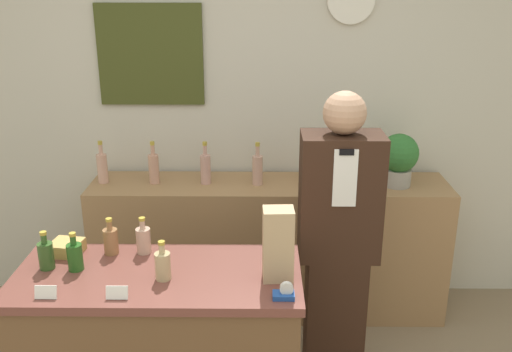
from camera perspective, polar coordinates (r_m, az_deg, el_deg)
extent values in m
cube|color=beige|center=(3.79, -1.77, 7.04)|extent=(5.20, 0.06, 2.70)
cube|color=#3C4219|center=(3.75, -10.52, 11.82)|extent=(0.67, 0.02, 0.63)
cylinder|color=white|center=(3.69, 9.49, 17.00)|extent=(0.29, 0.03, 0.29)
cube|color=#9E754C|center=(3.81, 1.31, -7.17)|extent=(2.29, 0.45, 0.91)
cube|color=brown|center=(2.61, -9.82, -9.90)|extent=(1.28, 0.57, 0.04)
cube|color=#331E14|center=(3.28, 7.79, -13.71)|extent=(0.31, 0.25, 0.76)
cube|color=#331E14|center=(2.95, 8.42, -2.06)|extent=(0.41, 0.25, 0.66)
cube|color=white|center=(2.78, 8.90, -0.23)|extent=(0.12, 0.01, 0.29)
cube|color=black|center=(2.74, 9.06, 2.36)|extent=(0.07, 0.01, 0.03)
sphere|color=tan|center=(2.82, 8.86, 6.26)|extent=(0.22, 0.22, 0.22)
cylinder|color=#9E998E|center=(3.69, 13.92, -0.11)|extent=(0.17, 0.17, 0.11)
sphere|color=#2D6B2D|center=(3.64, 14.12, 2.24)|extent=(0.24, 0.24, 0.24)
cube|color=tan|center=(2.45, 2.22, -6.85)|extent=(0.14, 0.11, 0.33)
cube|color=#1E4799|center=(2.38, 2.77, -11.84)|extent=(0.09, 0.06, 0.02)
cylinder|color=silver|center=(2.37, 3.08, -11.15)|extent=(0.06, 0.02, 0.06)
cube|color=white|center=(2.52, -20.29, -10.85)|extent=(0.09, 0.02, 0.06)
cube|color=white|center=(2.43, -13.74, -11.27)|extent=(0.09, 0.02, 0.06)
cube|color=tan|center=(2.86, -18.42, -6.81)|extent=(0.16, 0.15, 0.06)
cylinder|color=#305222|center=(2.74, -20.25, -7.50)|extent=(0.07, 0.07, 0.12)
cylinder|color=#305222|center=(2.71, -20.45, -5.94)|extent=(0.03, 0.03, 0.04)
cylinder|color=#B29933|center=(2.70, -20.52, -5.38)|extent=(0.03, 0.03, 0.01)
cylinder|color=#24561C|center=(2.69, -17.64, -7.74)|extent=(0.07, 0.07, 0.12)
cylinder|color=#24561C|center=(2.65, -17.83, -6.14)|extent=(0.03, 0.03, 0.04)
cylinder|color=#B29933|center=(2.64, -17.89, -5.58)|extent=(0.03, 0.03, 0.01)
cylinder|color=#966840|center=(2.79, -14.31, -6.36)|extent=(0.07, 0.07, 0.12)
cylinder|color=#966840|center=(2.76, -14.46, -4.81)|extent=(0.03, 0.03, 0.04)
cylinder|color=#B29933|center=(2.74, -14.51, -4.26)|extent=(0.03, 0.03, 0.01)
cylinder|color=tan|center=(2.76, -11.19, -6.37)|extent=(0.07, 0.07, 0.12)
cylinder|color=tan|center=(2.73, -11.30, -4.80)|extent=(0.03, 0.03, 0.04)
cylinder|color=#B29933|center=(2.72, -11.34, -4.25)|extent=(0.03, 0.03, 0.01)
cylinder|color=tan|center=(2.52, -9.30, -8.89)|extent=(0.07, 0.07, 0.12)
cylinder|color=tan|center=(2.49, -9.40, -7.21)|extent=(0.03, 0.03, 0.04)
cylinder|color=#B29933|center=(2.47, -9.44, -6.61)|extent=(0.03, 0.03, 0.01)
cylinder|color=tan|center=(3.75, -15.11, 0.73)|extent=(0.07, 0.07, 0.19)
cylinder|color=tan|center=(3.71, -15.28, 2.58)|extent=(0.03, 0.03, 0.07)
cylinder|color=#B29933|center=(3.70, -15.34, 3.23)|extent=(0.03, 0.03, 0.02)
cylinder|color=tan|center=(3.67, -10.18, 0.69)|extent=(0.07, 0.07, 0.19)
cylinder|color=tan|center=(3.63, -10.30, 2.58)|extent=(0.03, 0.03, 0.07)
cylinder|color=#B29933|center=(3.62, -10.34, 3.25)|extent=(0.03, 0.03, 0.02)
cylinder|color=tan|center=(3.61, -5.07, 0.66)|extent=(0.07, 0.07, 0.19)
cylinder|color=tan|center=(3.58, -5.13, 2.58)|extent=(0.03, 0.03, 0.07)
cylinder|color=#B29933|center=(3.56, -5.15, 3.25)|extent=(0.03, 0.03, 0.02)
cylinder|color=tan|center=(3.59, 0.15, 0.58)|extent=(0.07, 0.07, 0.19)
cylinder|color=tan|center=(3.55, 0.15, 2.51)|extent=(0.03, 0.03, 0.07)
cylinder|color=#B29933|center=(3.53, 0.15, 3.19)|extent=(0.03, 0.03, 0.02)
cylinder|color=tan|center=(3.63, 5.36, 0.71)|extent=(0.07, 0.07, 0.19)
cylinder|color=tan|center=(3.59, 5.42, 2.62)|extent=(0.03, 0.03, 0.07)
cylinder|color=#B29933|center=(3.57, 5.45, 3.29)|extent=(0.03, 0.03, 0.02)
cylinder|color=tan|center=(3.65, 10.53, 0.60)|extent=(0.07, 0.07, 0.19)
cylinder|color=tan|center=(3.61, 10.65, 2.49)|extent=(0.03, 0.03, 0.07)
cylinder|color=#B29933|center=(3.60, 10.69, 3.16)|extent=(0.03, 0.03, 0.02)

